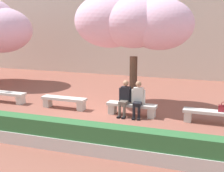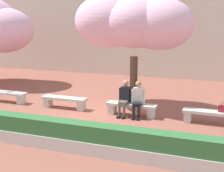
# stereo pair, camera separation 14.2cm
# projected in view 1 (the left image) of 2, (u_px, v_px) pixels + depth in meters

# --- Properties ---
(ground_plane) EXTENTS (100.00, 100.00, 0.00)m
(ground_plane) POSITION_uv_depth(u_px,v_px,m) (97.00, 112.00, 11.84)
(ground_plane) COLOR #8E5142
(building_facade) EXTENTS (28.00, 4.00, 7.04)m
(building_facade) POSITION_uv_depth(u_px,v_px,m) (153.00, 18.00, 20.12)
(building_facade) COLOR beige
(building_facade) RESTS_ON ground
(stone_bench_west_end) EXTENTS (1.83, 0.44, 0.45)m
(stone_bench_west_end) POSITION_uv_depth(u_px,v_px,m) (6.00, 95.00, 13.11)
(stone_bench_west_end) COLOR beige
(stone_bench_west_end) RESTS_ON ground
(stone_bench_near_west) EXTENTS (1.83, 0.44, 0.45)m
(stone_bench_near_west) POSITION_uv_depth(u_px,v_px,m) (64.00, 101.00, 12.22)
(stone_bench_near_west) COLOR beige
(stone_bench_near_west) RESTS_ON ground
(stone_bench_center) EXTENTS (1.83, 0.44, 0.45)m
(stone_bench_center) POSITION_uv_depth(u_px,v_px,m) (132.00, 107.00, 11.33)
(stone_bench_center) COLOR beige
(stone_bench_center) RESTS_ON ground
(stone_bench_near_east) EXTENTS (1.83, 0.44, 0.45)m
(stone_bench_near_east) POSITION_uv_depth(u_px,v_px,m) (211.00, 115.00, 10.44)
(stone_bench_near_east) COLOR beige
(stone_bench_near_east) RESTS_ON ground
(person_seated_left) EXTENTS (0.51, 0.70, 1.29)m
(person_seated_left) POSITION_uv_depth(u_px,v_px,m) (125.00, 97.00, 11.28)
(person_seated_left) COLOR black
(person_seated_left) RESTS_ON ground
(person_seated_right) EXTENTS (0.51, 0.71, 1.29)m
(person_seated_right) POSITION_uv_depth(u_px,v_px,m) (138.00, 98.00, 11.12)
(person_seated_right) COLOR black
(person_seated_right) RESTS_ON ground
(handbag) EXTENTS (0.30, 0.15, 0.34)m
(handbag) POSITION_uv_depth(u_px,v_px,m) (223.00, 108.00, 10.27)
(handbag) COLOR #A3232D
(handbag) RESTS_ON stone_bench_near_east
(cherry_tree_main) EXTENTS (4.70, 2.82, 4.44)m
(cherry_tree_main) POSITION_uv_depth(u_px,v_px,m) (131.00, 22.00, 12.03)
(cherry_tree_main) COLOR #513828
(cherry_tree_main) RESTS_ON ground
(planter_hedge_foreground) EXTENTS (14.92, 0.50, 0.80)m
(planter_hedge_foreground) POSITION_uv_depth(u_px,v_px,m) (49.00, 133.00, 8.55)
(planter_hedge_foreground) COLOR beige
(planter_hedge_foreground) RESTS_ON ground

